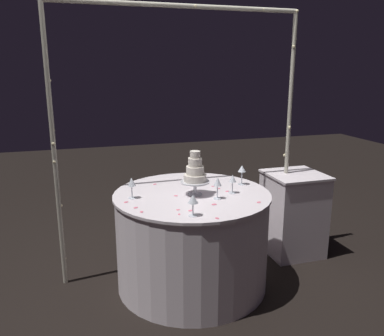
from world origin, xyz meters
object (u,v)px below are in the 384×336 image
object	(u,v)px
wine_glass_2	(242,170)
wine_glass_4	(132,183)
side_table	(293,213)
wine_glass_1	(218,183)
decorative_arch	(181,105)
main_table	(192,239)
wine_glass_3	(193,200)
tiered_cake	(195,173)
wine_glass_0	(233,180)

from	to	relation	value
wine_glass_2	wine_glass_4	distance (m)	0.92
side_table	wine_glass_1	xyz separation A→B (m)	(-0.92, -0.44, 0.50)
decorative_arch	main_table	xyz separation A→B (m)	(-0.00, -0.30, -1.03)
side_table	wine_glass_2	xyz separation A→B (m)	(-0.60, -0.16, 0.51)
decorative_arch	wine_glass_1	size ratio (longest dim) A/B	13.25
wine_glass_1	wine_glass_3	xyz separation A→B (m)	(-0.27, -0.28, -0.01)
main_table	side_table	world-z (taller)	side_table
wine_glass_2	wine_glass_1	bearing A→B (deg)	-138.62
wine_glass_1	tiered_cake	bearing A→B (deg)	132.91
decorative_arch	wine_glass_3	distance (m)	0.94
main_table	tiered_cake	bearing A→B (deg)	-77.42
tiered_cake	wine_glass_3	xyz separation A→B (m)	(-0.14, -0.42, -0.06)
tiered_cake	side_table	bearing A→B (deg)	15.84
decorative_arch	wine_glass_3	xyz separation A→B (m)	(-0.14, -0.76, -0.54)
wine_glass_2	wine_glass_4	world-z (taller)	wine_glass_2
main_table	tiered_cake	distance (m)	0.56
wine_glass_3	wine_glass_2	bearing A→B (deg)	43.28
side_table	wine_glass_2	size ratio (longest dim) A/B	4.71
wine_glass_0	wine_glass_2	xyz separation A→B (m)	(0.16, 0.19, 0.02)
tiered_cake	main_table	bearing A→B (deg)	102.58
main_table	side_table	bearing A→B (deg)	13.43
decorative_arch	wine_glass_2	world-z (taller)	decorative_arch
wine_glass_1	wine_glass_2	xyz separation A→B (m)	(0.32, 0.28, 0.00)
main_table	wine_glass_2	world-z (taller)	wine_glass_2
wine_glass_4	main_table	bearing A→B (deg)	-1.34
wine_glass_3	wine_glass_4	bearing A→B (deg)	124.62
main_table	wine_glass_4	bearing A→B (deg)	178.66
decorative_arch	wine_glass_1	world-z (taller)	decorative_arch
side_table	wine_glass_3	bearing A→B (deg)	-149.18
tiered_cake	wine_glass_4	size ratio (longest dim) A/B	2.14
main_table	wine_glass_3	world-z (taller)	wine_glass_3
main_table	wine_glass_1	distance (m)	0.55
wine_glass_1	wine_glass_4	world-z (taller)	wine_glass_1
main_table	wine_glass_2	size ratio (longest dim) A/B	7.42
decorative_arch	wine_glass_3	bearing A→B (deg)	-100.09
decorative_arch	main_table	size ratio (longest dim) A/B	1.79
wine_glass_3	wine_glass_0	bearing A→B (deg)	40.62
tiered_cake	wine_glass_1	world-z (taller)	tiered_cake
side_table	wine_glass_0	xyz separation A→B (m)	(-0.77, -0.34, 0.49)
main_table	tiered_cake	size ratio (longest dim) A/B	3.58
tiered_cake	decorative_arch	bearing A→B (deg)	91.48
wine_glass_1	wine_glass_4	bearing A→B (deg)	162.01
decorative_arch	side_table	bearing A→B (deg)	-2.56
wine_glass_0	wine_glass_4	xyz separation A→B (m)	(-0.76, 0.10, 0.01)
main_table	wine_glass_3	distance (m)	0.69
tiered_cake	wine_glass_4	xyz separation A→B (m)	(-0.47, 0.06, -0.06)
main_table	wine_glass_0	world-z (taller)	wine_glass_0
main_table	wine_glass_4	xyz separation A→B (m)	(-0.46, 0.01, 0.50)
wine_glass_2	wine_glass_3	bearing A→B (deg)	-136.72
wine_glass_0	wine_glass_2	world-z (taller)	wine_glass_2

